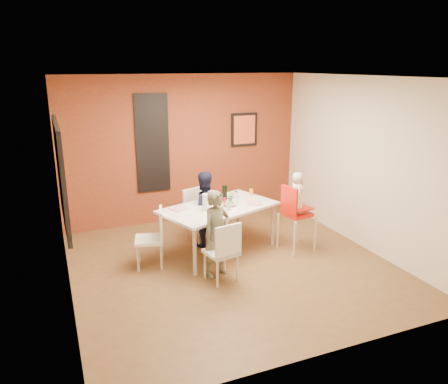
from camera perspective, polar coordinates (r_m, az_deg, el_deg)
name	(u,v)px	position (r m, az deg, el deg)	size (l,w,h in m)	color
ground	(232,265)	(6.55, 1.01, -9.55)	(4.50, 4.50, 0.00)	brown
ceiling	(233,77)	(5.89, 1.14, 14.80)	(4.50, 4.50, 0.02)	silver
wall_back	(184,149)	(8.15, -5.22, 5.61)	(4.50, 0.02, 2.70)	beige
wall_front	(327,232)	(4.21, 13.32, -5.14)	(4.50, 0.02, 2.70)	beige
wall_left	(61,194)	(5.62, -20.53, -0.31)	(0.02, 4.50, 2.70)	beige
wall_right	(363,164)	(7.25, 17.67, 3.56)	(0.02, 4.50, 2.70)	beige
brick_accent_wall	(185,149)	(8.13, -5.18, 5.58)	(4.50, 0.02, 2.70)	maroon
picture_window_frame	(61,174)	(5.76, -20.52, 2.16)	(0.05, 1.70, 1.30)	black
picture_window_pane	(62,174)	(5.76, -20.37, 2.18)	(0.02, 1.55, 1.15)	black
glassblock_strip	(152,143)	(7.93, -9.34, 6.27)	(0.55, 0.03, 1.70)	#B5BCC5
glassblock_surround	(152,144)	(7.93, -9.33, 6.27)	(0.60, 0.03, 1.76)	black
art_print_frame	(244,130)	(8.48, 2.65, 8.14)	(0.54, 0.03, 0.64)	black
art_print_canvas	(244,130)	(8.47, 2.69, 8.13)	(0.44, 0.01, 0.54)	orange
dining_table	(219,210)	(6.80, -0.67, -2.41)	(2.00, 1.52, 0.74)	silver
chair_near	(224,249)	(5.89, 0.01, -7.49)	(0.46, 0.46, 0.85)	silver
chair_far	(197,212)	(7.29, -3.52, -2.62)	(0.52, 0.52, 0.89)	white
chair_left	(154,235)	(6.43, -9.08, -5.51)	(0.49, 0.49, 0.87)	white
high_chair	(295,212)	(6.91, 9.24, -2.58)	(0.51, 0.51, 1.07)	red
child_near	(217,234)	(6.03, -0.97, -5.45)	(0.45, 0.30, 1.24)	brown
child_far	(203,209)	(7.04, -2.71, -2.22)	(0.60, 0.47, 1.24)	black
toddler	(297,193)	(6.84, 9.53, -0.08)	(0.31, 0.20, 0.64)	silver
plate_near_left	(217,217)	(6.29, -0.93, -3.30)	(0.24, 0.24, 0.01)	silver
plate_far_mid	(209,199)	(7.10, -1.91, -0.98)	(0.24, 0.24, 0.01)	white
plate_near_right	(255,203)	(6.93, 4.03, -1.45)	(0.23, 0.23, 0.01)	silver
plate_far_left	(179,209)	(6.69, -5.86, -2.16)	(0.25, 0.25, 0.01)	white
salad_bowl_a	(230,204)	(6.80, 0.76, -1.61)	(0.21, 0.21, 0.05)	white
salad_bowl_b	(233,195)	(7.26, 1.20, -0.44)	(0.19, 0.19, 0.05)	white
wine_bottle	(225,194)	(6.89, 0.10, -0.29)	(0.08, 0.08, 0.30)	black
wine_glass_a	(228,204)	(6.59, 0.59, -1.60)	(0.06, 0.06, 0.18)	white
wine_glass_b	(236,197)	(6.91, 1.57, -0.70)	(0.07, 0.07, 0.19)	white
paper_towel_roll	(206,202)	(6.55, -2.32, -1.36)	(0.11, 0.11, 0.26)	white
condiment_red	(224,202)	(6.77, 0.06, -1.31)	(0.04, 0.04, 0.14)	red
condiment_green	(232,200)	(6.88, 0.99, -1.02)	(0.03, 0.03, 0.14)	#2F7627
condiment_brown	(223,198)	(6.91, -0.20, -0.85)	(0.04, 0.04, 0.15)	brown
sippy_cup	(251,192)	(7.35, 3.58, -0.02)	(0.06, 0.06, 0.11)	orange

